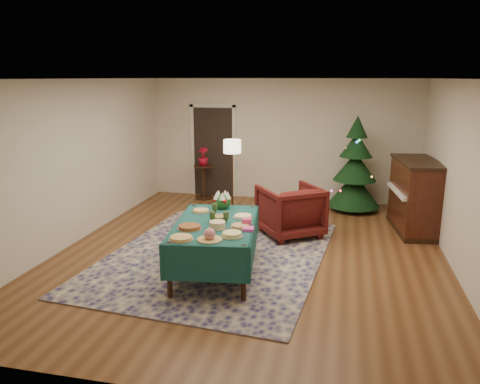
% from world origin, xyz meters
% --- Properties ---
extents(room_shell, '(7.00, 7.00, 7.00)m').
position_xyz_m(room_shell, '(0.00, 0.00, 1.35)').
color(room_shell, '#593319').
rests_on(room_shell, ground).
extents(doorway, '(1.08, 0.04, 2.16)m').
position_xyz_m(doorway, '(-1.60, 3.48, 1.10)').
color(doorway, black).
rests_on(doorway, ground).
extents(rug, '(3.57, 4.47, 0.02)m').
position_xyz_m(rug, '(-0.50, -0.26, 0.01)').
color(rug, '#141347').
rests_on(rug, ground).
extents(buffet_table, '(1.37, 2.05, 0.74)m').
position_xyz_m(buffet_table, '(-0.33, -0.87, 0.60)').
color(buffet_table, black).
rests_on(buffet_table, ground).
extents(platter_0, '(0.32, 0.32, 0.05)m').
position_xyz_m(platter_0, '(-0.56, -1.65, 0.77)').
color(platter_0, silver).
rests_on(platter_0, buffet_table).
extents(platter_1, '(0.32, 0.32, 0.16)m').
position_xyz_m(platter_1, '(-0.21, -1.60, 0.81)').
color(platter_1, silver).
rests_on(platter_1, buffet_table).
extents(platter_2, '(0.29, 0.29, 0.06)m').
position_xyz_m(platter_2, '(0.03, -1.40, 0.77)').
color(platter_2, silver).
rests_on(platter_2, buffet_table).
extents(platter_3, '(0.34, 0.34, 0.05)m').
position_xyz_m(platter_3, '(-0.60, -1.21, 0.77)').
color(platter_3, silver).
rests_on(platter_3, buffet_table).
extents(platter_4, '(0.25, 0.25, 0.10)m').
position_xyz_m(platter_4, '(-0.24, -1.12, 0.79)').
color(platter_4, silver).
rests_on(platter_4, buffet_table).
extents(platter_5, '(0.28, 0.28, 0.04)m').
position_xyz_m(platter_5, '(0.05, -1.01, 0.76)').
color(platter_5, silver).
rests_on(platter_5, buffet_table).
extents(platter_6, '(0.27, 0.27, 0.07)m').
position_xyz_m(platter_6, '(-0.32, -0.77, 0.78)').
color(platter_6, silver).
rests_on(platter_6, buffet_table).
extents(platter_7, '(0.29, 0.29, 0.04)m').
position_xyz_m(platter_7, '(-0.01, -0.55, 0.76)').
color(platter_7, silver).
rests_on(platter_7, buffet_table).
extents(platter_8, '(0.27, 0.27, 0.04)m').
position_xyz_m(platter_8, '(-0.69, -0.41, 0.76)').
color(platter_8, silver).
rests_on(platter_8, buffet_table).
extents(goblet_0, '(0.08, 0.08, 0.17)m').
position_xyz_m(goblet_0, '(-0.44, -0.52, 0.84)').
color(goblet_0, '#2D471E').
rests_on(goblet_0, buffet_table).
extents(goblet_1, '(0.08, 0.08, 0.17)m').
position_xyz_m(goblet_1, '(-0.18, -0.88, 0.84)').
color(goblet_1, '#2D471E').
rests_on(goblet_1, buffet_table).
extents(goblet_2, '(0.08, 0.08, 0.17)m').
position_xyz_m(goblet_2, '(-0.36, -0.92, 0.84)').
color(goblet_2, '#2D471E').
rests_on(goblet_2, buffet_table).
extents(napkin_stack, '(0.17, 0.17, 0.04)m').
position_xyz_m(napkin_stack, '(0.18, -1.10, 0.76)').
color(napkin_stack, '#EA41A4').
rests_on(napkin_stack, buffet_table).
extents(gift_box, '(0.13, 0.13, 0.10)m').
position_xyz_m(gift_box, '(0.12, -0.90, 0.79)').
color(gift_box, '#D93C6F').
rests_on(gift_box, buffet_table).
extents(centerpiece, '(0.27, 0.27, 0.31)m').
position_xyz_m(centerpiece, '(-0.43, -0.13, 0.87)').
color(centerpiece, '#1E4C1E').
rests_on(centerpiece, buffet_table).
extents(armchair, '(1.30, 1.29, 0.99)m').
position_xyz_m(armchair, '(0.50, 0.97, 0.49)').
color(armchair, '#4B1210').
rests_on(armchair, ground).
extents(floor_lamp, '(0.36, 0.36, 1.49)m').
position_xyz_m(floor_lamp, '(-0.86, 2.30, 1.26)').
color(floor_lamp, '#A57F3F').
rests_on(floor_lamp, ground).
extents(side_table, '(0.44, 0.44, 0.78)m').
position_xyz_m(side_table, '(-1.73, 3.11, 0.38)').
color(side_table, black).
rests_on(side_table, ground).
extents(potted_plant, '(0.23, 0.41, 0.23)m').
position_xyz_m(potted_plant, '(-1.73, 3.11, 0.89)').
color(potted_plant, maroon).
rests_on(potted_plant, side_table).
extents(christmas_tree, '(1.15, 1.15, 1.97)m').
position_xyz_m(christmas_tree, '(1.61, 2.90, 0.89)').
color(christmas_tree, black).
rests_on(christmas_tree, ground).
extents(piano, '(0.87, 1.57, 1.30)m').
position_xyz_m(piano, '(2.66, 1.74, 0.64)').
color(piano, black).
rests_on(piano, ground).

